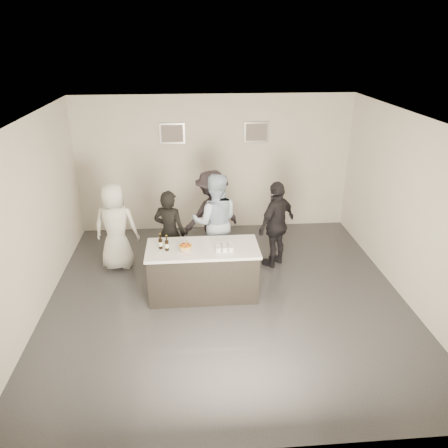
% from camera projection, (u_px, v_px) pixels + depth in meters
% --- Properties ---
extents(floor, '(6.00, 6.00, 0.00)m').
position_uv_depth(floor, '(226.00, 297.00, 7.46)').
color(floor, '#3D3D42').
rests_on(floor, ground).
extents(ceiling, '(6.00, 6.00, 0.00)m').
position_uv_depth(ceiling, '(227.00, 120.00, 6.26)').
color(ceiling, white).
extents(wall_back, '(6.00, 0.04, 3.00)m').
position_uv_depth(wall_back, '(215.00, 164.00, 9.60)').
color(wall_back, silver).
rests_on(wall_back, ground).
extents(wall_front, '(6.00, 0.04, 3.00)m').
position_uv_depth(wall_front, '(254.00, 338.00, 4.12)').
color(wall_front, silver).
rests_on(wall_front, ground).
extents(wall_left, '(0.04, 6.00, 3.00)m').
position_uv_depth(wall_left, '(30.00, 222.00, 6.64)').
color(wall_left, silver).
rests_on(wall_left, ground).
extents(wall_right, '(0.04, 6.00, 3.00)m').
position_uv_depth(wall_right, '(410.00, 211.00, 7.09)').
color(wall_right, silver).
rests_on(wall_right, ground).
extents(picture_left, '(0.54, 0.04, 0.44)m').
position_uv_depth(picture_left, '(172.00, 133.00, 9.23)').
color(picture_left, '#B2B2B7').
rests_on(picture_left, wall_back).
extents(picture_right, '(0.54, 0.04, 0.44)m').
position_uv_depth(picture_right, '(256.00, 132.00, 9.36)').
color(picture_right, '#B2B2B7').
rests_on(picture_right, wall_back).
extents(bar_counter, '(1.86, 0.86, 0.90)m').
position_uv_depth(bar_counter, '(203.00, 271.00, 7.39)').
color(bar_counter, white).
rests_on(bar_counter, ground).
extents(cake, '(0.21, 0.21, 0.07)m').
position_uv_depth(cake, '(185.00, 248.00, 7.09)').
color(cake, orange).
rests_on(cake, bar_counter).
extents(beer_bottle_a, '(0.07, 0.07, 0.26)m').
position_uv_depth(beer_bottle_a, '(160.00, 241.00, 7.11)').
color(beer_bottle_a, black).
rests_on(beer_bottle_a, bar_counter).
extents(beer_bottle_b, '(0.07, 0.07, 0.26)m').
position_uv_depth(beer_bottle_b, '(167.00, 243.00, 7.05)').
color(beer_bottle_b, black).
rests_on(beer_bottle_b, bar_counter).
extents(tumbler_cluster, '(0.30, 0.30, 0.08)m').
position_uv_depth(tumbler_cluster, '(224.00, 247.00, 7.14)').
color(tumbler_cluster, orange).
rests_on(tumbler_cluster, bar_counter).
extents(candles, '(0.24, 0.08, 0.01)m').
position_uv_depth(candles, '(189.00, 254.00, 6.96)').
color(candles, pink).
rests_on(candles, bar_counter).
extents(person_main_black, '(0.69, 0.58, 1.62)m').
position_uv_depth(person_main_black, '(170.00, 233.00, 7.94)').
color(person_main_black, black).
rests_on(person_main_black, ground).
extents(person_main_blue, '(0.93, 0.75, 1.85)m').
position_uv_depth(person_main_blue, '(215.00, 222.00, 8.12)').
color(person_main_blue, silver).
rests_on(person_main_blue, ground).
extents(person_guest_left, '(0.88, 0.63, 1.68)m').
position_uv_depth(person_guest_left, '(116.00, 227.00, 8.12)').
color(person_guest_left, white).
rests_on(person_guest_left, ground).
extents(person_guest_right, '(1.01, 0.97, 1.69)m').
position_uv_depth(person_guest_right, '(277.00, 224.00, 8.22)').
color(person_guest_right, black).
rests_on(person_guest_right, ground).
extents(person_guest_back, '(1.32, 1.07, 1.77)m').
position_uv_depth(person_guest_back, '(212.00, 215.00, 8.54)').
color(person_guest_back, '#272228').
rests_on(person_guest_back, ground).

